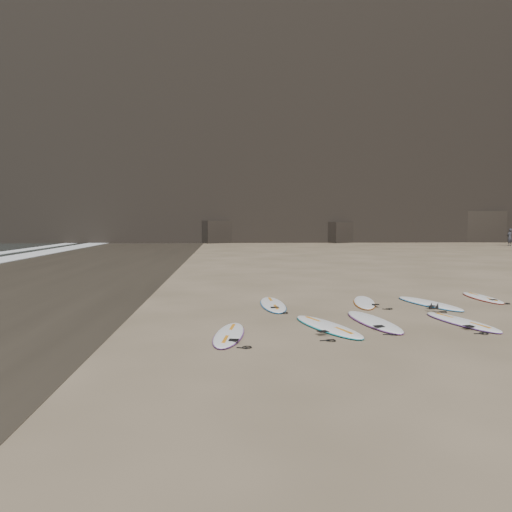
{
  "coord_description": "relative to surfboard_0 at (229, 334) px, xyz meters",
  "views": [
    {
      "loc": [
        -4.55,
        -11.51,
        2.43
      ],
      "look_at": [
        -3.75,
        1.76,
        1.5
      ],
      "focal_mm": 35.0,
      "sensor_mm": 36.0,
      "label": 1
    }
  ],
  "objects": [
    {
      "name": "wet_sand",
      "position": [
        -8.51,
        11.09,
        -0.04
      ],
      "size": [
        12.0,
        200.0,
        0.01
      ],
      "primitive_type": "cube",
      "color": "#383026",
      "rests_on": "ground"
    },
    {
      "name": "surfboard_7",
      "position": [
        5.85,
        3.63,
        0.01
      ],
      "size": [
        1.41,
        2.8,
        0.1
      ],
      "primitive_type": "ellipsoid",
      "rotation": [
        0.0,
        0.0,
        0.29
      ],
      "color": "white",
      "rests_on": "ground"
    },
    {
      "name": "ground",
      "position": [
        4.49,
        1.09,
        -0.04
      ],
      "size": [
        240.0,
        240.0,
        0.0
      ],
      "primitive_type": "plane",
      "color": "#897559",
      "rests_on": "ground"
    },
    {
      "name": "surfboard_0",
      "position": [
        0.0,
        0.0,
        0.0
      ],
      "size": [
        0.88,
        2.43,
        0.09
      ],
      "primitive_type": "ellipsoid",
      "rotation": [
        0.0,
        0.0,
        -0.13
      ],
      "color": "white",
      "rests_on": "ground"
    },
    {
      "name": "surfboard_1",
      "position": [
        2.24,
        0.66,
        0.01
      ],
      "size": [
        1.51,
        2.79,
        0.1
      ],
      "primitive_type": "ellipsoid",
      "rotation": [
        0.0,
        0.0,
        0.33
      ],
      "color": "white",
      "rests_on": "ground"
    },
    {
      "name": "surfboard_3",
      "position": [
        5.54,
        1.0,
        0.0
      ],
      "size": [
        1.17,
        2.6,
        0.09
      ],
      "primitive_type": "ellipsoid",
      "rotation": [
        0.0,
        0.0,
        0.23
      ],
      "color": "white",
      "rests_on": "ground"
    },
    {
      "name": "surfboard_2",
      "position": [
        3.45,
        1.15,
        0.01
      ],
      "size": [
        1.02,
        2.8,
        0.1
      ],
      "primitive_type": "ellipsoid",
      "rotation": [
        0.0,
        0.0,
        0.14
      ],
      "color": "white",
      "rests_on": "ground"
    },
    {
      "name": "surfboard_6",
      "position": [
        4.02,
        3.97,
        0.0
      ],
      "size": [
        1.06,
        2.5,
        0.09
      ],
      "primitive_type": "ellipsoid",
      "rotation": [
        0.0,
        0.0,
        -0.2
      ],
      "color": "white",
      "rests_on": "ground"
    },
    {
      "name": "headland",
      "position": [
        28.33,
        49.87,
        20.98
      ],
      "size": [
        170.0,
        101.0,
        63.47
      ],
      "color": "black",
      "rests_on": "ground"
    },
    {
      "name": "surfboard_5",
      "position": [
        1.28,
        3.72,
        0.01
      ],
      "size": [
        0.72,
        2.71,
        0.1
      ],
      "primitive_type": "ellipsoid",
      "rotation": [
        0.0,
        0.0,
        0.03
      ],
      "color": "white",
      "rests_on": "ground"
    },
    {
      "name": "person_a",
      "position": [
        27.97,
        37.28,
        0.81
      ],
      "size": [
        0.73,
        0.63,
        1.7
      ],
      "primitive_type": "imported",
      "rotation": [
        0.0,
        0.0,
        3.57
      ],
      "color": "#212227",
      "rests_on": "ground"
    },
    {
      "name": "surfboard_8",
      "position": [
        7.96,
        4.62,
        -0.0
      ],
      "size": [
        0.57,
        2.32,
        0.08
      ],
      "primitive_type": "ellipsoid",
      "rotation": [
        0.0,
        0.0,
        -0.01
      ],
      "color": "white",
      "rests_on": "ground"
    }
  ]
}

